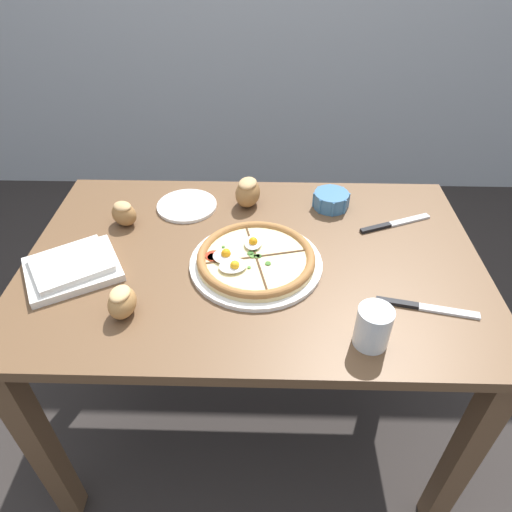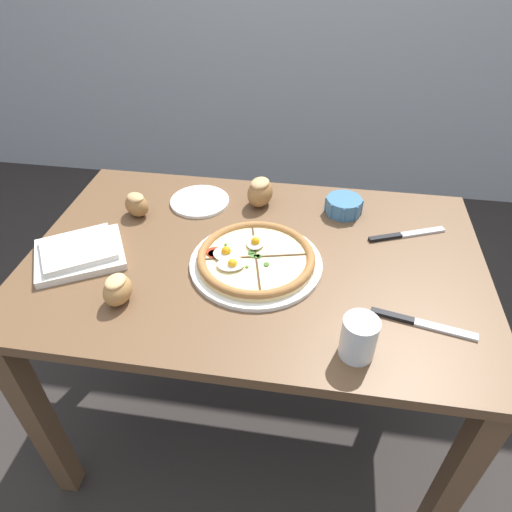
% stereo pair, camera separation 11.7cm
% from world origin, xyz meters
% --- Properties ---
extents(ground_plane, '(12.00, 12.00, 0.00)m').
position_xyz_m(ground_plane, '(0.00, 0.00, 0.00)').
color(ground_plane, '#2D2826').
extents(dining_table, '(1.21, 0.78, 0.75)m').
position_xyz_m(dining_table, '(0.00, 0.00, 0.64)').
color(dining_table, brown).
rests_on(dining_table, ground_plane).
extents(pizza, '(0.34, 0.34, 0.05)m').
position_xyz_m(pizza, '(0.01, -0.04, 0.77)').
color(pizza, white).
rests_on(pizza, dining_table).
extents(ramekin_bowl, '(0.11, 0.11, 0.05)m').
position_xyz_m(ramekin_bowl, '(0.23, 0.25, 0.78)').
color(ramekin_bowl, teal).
rests_on(ramekin_bowl, dining_table).
extents(napkin_folded, '(0.29, 0.27, 0.04)m').
position_xyz_m(napkin_folded, '(-0.46, -0.08, 0.77)').
color(napkin_folded, silver).
rests_on(napkin_folded, dining_table).
extents(bread_piece_near, '(0.10, 0.09, 0.07)m').
position_xyz_m(bread_piece_near, '(-0.38, 0.14, 0.79)').
color(bread_piece_near, olive).
rests_on(bread_piece_near, dining_table).
extents(bread_piece_mid, '(0.10, 0.11, 0.09)m').
position_xyz_m(bread_piece_mid, '(-0.02, 0.25, 0.80)').
color(bread_piece_mid, olive).
rests_on(bread_piece_mid, dining_table).
extents(bread_piece_far, '(0.07, 0.09, 0.07)m').
position_xyz_m(bread_piece_far, '(-0.29, -0.22, 0.79)').
color(bread_piece_far, '#B27F47').
rests_on(bread_piece_far, dining_table).
extents(knife_main, '(0.22, 0.10, 0.01)m').
position_xyz_m(knife_main, '(0.41, 0.15, 0.76)').
color(knife_main, silver).
rests_on(knife_main, dining_table).
extents(knife_spare, '(0.23, 0.07, 0.01)m').
position_xyz_m(knife_spare, '(0.41, -0.19, 0.76)').
color(knife_spare, silver).
rests_on(knife_spare, dining_table).
extents(water_glass, '(0.08, 0.08, 0.10)m').
position_xyz_m(water_glass, '(0.26, -0.29, 0.80)').
color(water_glass, white).
rests_on(water_glass, dining_table).
extents(side_saucer, '(0.18, 0.18, 0.01)m').
position_xyz_m(side_saucer, '(-0.21, 0.23, 0.76)').
color(side_saucer, white).
rests_on(side_saucer, dining_table).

